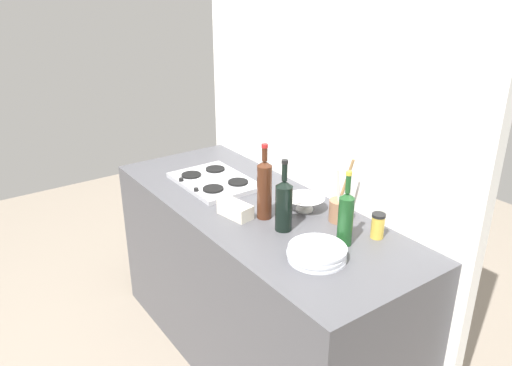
% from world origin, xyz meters
% --- Properties ---
extents(ground_plane, '(6.00, 6.00, 0.00)m').
position_xyz_m(ground_plane, '(0.00, 0.00, 0.00)').
color(ground_plane, gray).
rests_on(ground_plane, ground).
extents(counter_block, '(1.80, 0.70, 0.90)m').
position_xyz_m(counter_block, '(0.00, 0.00, 0.45)').
color(counter_block, '#4C4C51').
rests_on(counter_block, ground).
extents(backsplash_panel, '(1.90, 0.06, 2.25)m').
position_xyz_m(backsplash_panel, '(0.00, 0.38, 1.13)').
color(backsplash_panel, white).
rests_on(backsplash_panel, ground).
extents(stovetop_hob, '(0.46, 0.34, 0.04)m').
position_xyz_m(stovetop_hob, '(-0.36, -0.02, 0.91)').
color(stovetop_hob, '#B2B2B7').
rests_on(stovetop_hob, counter_block).
extents(plate_stack, '(0.24, 0.24, 0.05)m').
position_xyz_m(plate_stack, '(0.54, -0.09, 0.93)').
color(plate_stack, white).
rests_on(plate_stack, counter_block).
extents(wine_bottle_leftmost, '(0.06, 0.06, 0.33)m').
position_xyz_m(wine_bottle_leftmost, '(0.52, 0.08, 1.02)').
color(wine_bottle_leftmost, '#19471E').
rests_on(wine_bottle_leftmost, counter_block).
extents(wine_bottle_mid_left, '(0.08, 0.08, 0.33)m').
position_xyz_m(wine_bottle_mid_left, '(0.27, -0.04, 1.02)').
color(wine_bottle_mid_left, black).
rests_on(wine_bottle_mid_left, counter_block).
extents(wine_bottle_mid_right, '(0.07, 0.07, 0.36)m').
position_xyz_m(wine_bottle_mid_right, '(0.12, -0.04, 1.05)').
color(wine_bottle_mid_right, '#472314').
rests_on(wine_bottle_mid_right, counter_block).
extents(mixing_bowl, '(0.19, 0.19, 0.07)m').
position_xyz_m(mixing_bowl, '(0.17, 0.16, 0.94)').
color(mixing_bowl, white).
rests_on(mixing_bowl, counter_block).
extents(butter_dish, '(0.18, 0.11, 0.07)m').
position_xyz_m(butter_dish, '(0.04, -0.14, 0.93)').
color(butter_dish, silver).
rests_on(butter_dish, counter_block).
extents(utensil_crock, '(0.10, 0.10, 0.30)m').
position_xyz_m(utensil_crock, '(0.35, 0.22, 0.96)').
color(utensil_crock, '#996B4C').
rests_on(utensil_crock, counter_block).
extents(condiment_jar_front, '(0.06, 0.06, 0.11)m').
position_xyz_m(condiment_jar_front, '(0.56, 0.24, 0.96)').
color(condiment_jar_front, gold).
rests_on(condiment_jar_front, counter_block).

